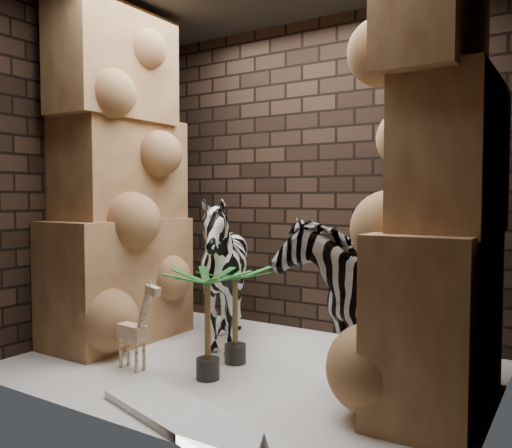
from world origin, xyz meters
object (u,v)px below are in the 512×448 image
Objects in this scene: zebra_left at (224,281)px; palm_back at (208,324)px; giraffe_toy at (132,322)px; zebra_right at (358,281)px; palm_front at (235,315)px; surfboard at (198,425)px.

palm_back is at bearing -50.08° from zebra_left.
zebra_right is at bearing 33.89° from giraffe_toy.
palm_back reaches higher than giraffe_toy.
giraffe_toy is at bearing -167.54° from palm_back.
zebra_right is 1.22m from zebra_left.
zebra_left is 1.68× the size of palm_front.
giraffe_toy is 0.46× the size of surfboard.
surfboard is at bearing -56.11° from palm_back.
zebra_right reaches higher than surfboard.
palm_front reaches higher than giraffe_toy.
palm_back is 0.51× the size of surfboard.
giraffe_toy is 0.94× the size of palm_front.
zebra_left reaches higher than palm_back.
giraffe_toy is at bearing -149.51° from zebra_right.
zebra_right is 1.80× the size of palm_front.
zebra_right reaches higher than giraffe_toy.
zebra_left is (-1.22, 0.02, -0.11)m from zebra_right.
palm_back is (0.04, -0.40, 0.01)m from palm_front.
zebra_right is 1.54m from surfboard.
giraffe_toy is at bearing -95.54° from zebra_left.
zebra_left is 0.88m from giraffe_toy.
zebra_left is 1.62× the size of palm_back.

